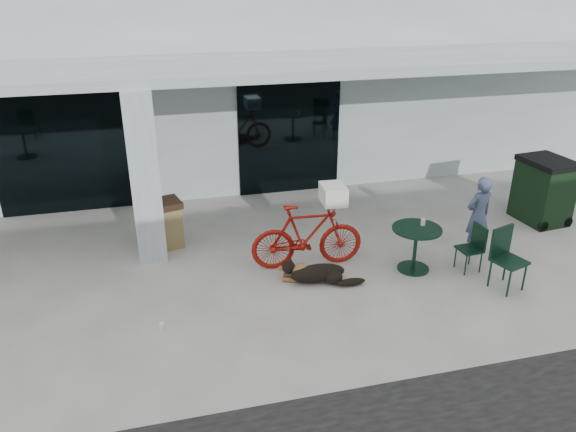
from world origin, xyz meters
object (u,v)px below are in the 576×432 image
object	(u,v)px
dog	(318,272)
wheeled_bin	(543,190)
person	(478,216)
trash_receptacle	(167,224)
cafe_chair_far_b	(470,249)
bicycle	(307,236)
cafe_chair_far_a	(510,260)
cafe_table_far	(415,249)

from	to	relation	value
dog	wheeled_bin	bearing A→B (deg)	34.87
person	trash_receptacle	bearing A→B (deg)	-28.75
dog	cafe_chair_far_b	world-z (taller)	cafe_chair_far_b
cafe_chair_far_b	trash_receptacle	xyz separation A→B (m)	(-5.12, 2.27, 0.05)
bicycle	cafe_chair_far_a	size ratio (longest dim) A/B	1.89
bicycle	dog	world-z (taller)	bicycle
cafe_table_far	cafe_chair_far_a	xyz separation A→B (m)	(1.22, -0.98, 0.12)
cafe_chair_far_a	person	distance (m)	1.32
cafe_table_far	cafe_chair_far_b	distance (m)	0.96
cafe_table_far	person	distance (m)	1.46
cafe_chair_far_a	cafe_chair_far_b	size ratio (longest dim) A/B	1.25
cafe_chair_far_b	wheeled_bin	size ratio (longest dim) A/B	0.62
cafe_chair_far_a	wheeled_bin	bearing A→B (deg)	27.02
cafe_chair_far_b	wheeled_bin	xyz separation A→B (m)	(2.61, 1.56, 0.26)
person	wheeled_bin	size ratio (longest dim) A/B	1.12
person	wheeled_bin	distance (m)	2.37
cafe_table_far	trash_receptacle	size ratio (longest dim) A/B	0.92
trash_receptacle	wheeled_bin	size ratio (longest dim) A/B	0.69
cafe_chair_far_a	wheeled_bin	distance (m)	3.26
cafe_chair_far_b	person	distance (m)	0.80
cafe_table_far	cafe_chair_far_a	world-z (taller)	cafe_chair_far_a
bicycle	cafe_chair_far_a	xyz separation A→B (m)	(3.03, -1.57, -0.07)
cafe_chair_far_a	cafe_chair_far_b	distance (m)	0.79
dog	cafe_table_far	xyz separation A→B (m)	(1.79, -0.01, 0.22)
trash_receptacle	bicycle	bearing A→B (deg)	-30.88
bicycle	cafe_chair_far_a	distance (m)	3.42
cafe_chair_far_a	trash_receptacle	distance (m)	6.19
wheeled_bin	cafe_chair_far_b	bearing A→B (deg)	-154.96
person	cafe_chair_far_a	bearing A→B (deg)	70.83
dog	cafe_chair_far_a	size ratio (longest dim) A/B	1.04
dog	trash_receptacle	bearing A→B (deg)	161.25
trash_receptacle	wheeled_bin	distance (m)	7.77
cafe_chair_far_b	cafe_chair_far_a	bearing A→B (deg)	16.94
cafe_table_far	wheeled_bin	distance (m)	3.78
dog	cafe_chair_far_b	xyz separation A→B (m)	(2.71, -0.26, 0.24)
cafe_chair_far_a	dog	bearing A→B (deg)	144.37
bicycle	cafe_chair_far_b	distance (m)	2.87
cafe_chair_far_b	wheeled_bin	world-z (taller)	wheeled_bin
cafe_chair_far_b	trash_receptacle	size ratio (longest dim) A/B	0.90
bicycle	dog	size ratio (longest dim) A/B	1.82
cafe_chair_far_a	cafe_table_far	bearing A→B (deg)	123.68
cafe_chair_far_a	trash_receptacle	size ratio (longest dim) A/B	1.12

